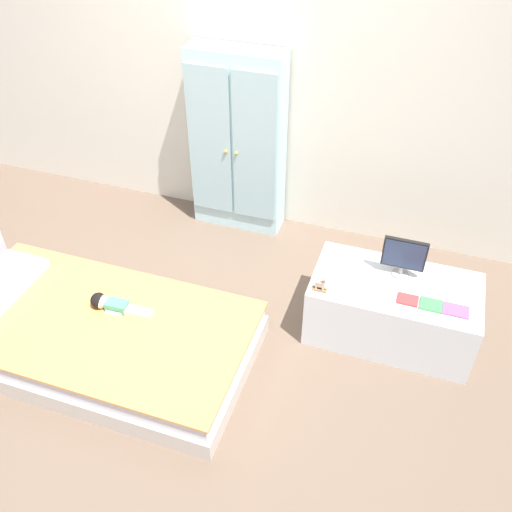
% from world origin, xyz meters
% --- Properties ---
extents(ground_plane, '(10.00, 10.00, 0.02)m').
position_xyz_m(ground_plane, '(0.00, 0.00, -0.01)').
color(ground_plane, brown).
extents(back_wall, '(6.40, 0.05, 2.70)m').
position_xyz_m(back_wall, '(0.00, 1.57, 1.35)').
color(back_wall, silver).
rests_on(back_wall, ground_plane).
extents(bed, '(1.82, 0.96, 0.25)m').
position_xyz_m(bed, '(-0.41, -0.12, 0.12)').
color(bed, beige).
rests_on(bed, ground_plane).
extents(doll, '(0.39, 0.14, 0.10)m').
position_xyz_m(doll, '(-0.38, -0.01, 0.29)').
color(doll, '#4CA375').
rests_on(doll, bed).
extents(wardrobe, '(0.68, 0.26, 1.37)m').
position_xyz_m(wardrobe, '(-0.09, 1.41, 0.69)').
color(wardrobe, silver).
rests_on(wardrobe, ground_plane).
extents(tv_stand, '(0.98, 0.53, 0.41)m').
position_xyz_m(tv_stand, '(1.21, 0.58, 0.21)').
color(tv_stand, silver).
rests_on(tv_stand, ground_plane).
extents(tv_monitor, '(0.25, 0.10, 0.26)m').
position_xyz_m(tv_monitor, '(1.22, 0.67, 0.56)').
color(tv_monitor, '#99999E').
rests_on(tv_monitor, tv_stand).
extents(rocking_horse_toy, '(0.08, 0.04, 0.10)m').
position_xyz_m(rocking_horse_toy, '(0.80, 0.38, 0.46)').
color(rocking_horse_toy, '#8E6642').
rests_on(rocking_horse_toy, tv_stand).
extents(book_red, '(0.12, 0.09, 0.01)m').
position_xyz_m(book_red, '(1.29, 0.46, 0.42)').
color(book_red, '#CC3838').
rests_on(book_red, tv_stand).
extents(book_green, '(0.12, 0.10, 0.01)m').
position_xyz_m(book_green, '(1.42, 0.46, 0.42)').
color(book_green, '#429E51').
rests_on(book_green, tv_stand).
extents(book_purple, '(0.14, 0.10, 0.01)m').
position_xyz_m(book_purple, '(1.55, 0.46, 0.42)').
color(book_purple, '#8E51B2').
rests_on(book_purple, tv_stand).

